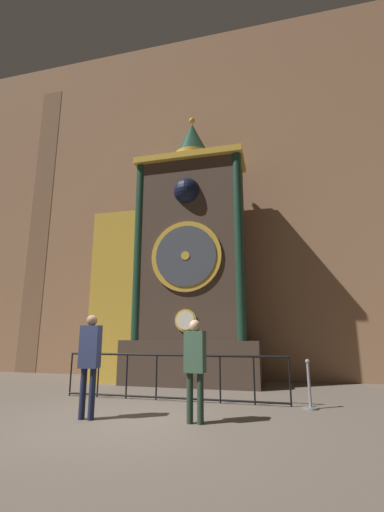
{
  "coord_description": "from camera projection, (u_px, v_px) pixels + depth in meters",
  "views": [
    {
      "loc": [
        2.65,
        -5.76,
        1.48
      ],
      "look_at": [
        0.11,
        4.37,
        3.8
      ],
      "focal_mm": 24.0,
      "sensor_mm": 36.0,
      "label": 1
    }
  ],
  "objects": [
    {
      "name": "railing_fence",
      "position": [
        172.0,
        374.0,
        7.61
      ],
      "size": [
        5.1,
        0.05,
        0.99
      ],
      "color": "black",
      "rests_on": "ground_plane"
    },
    {
      "name": "visitor_near",
      "position": [
        90.0,
        355.0,
        6.11
      ],
      "size": [
        0.36,
        0.25,
        1.78
      ],
      "rotation": [
        0.0,
        0.0,
        0.1
      ],
      "color": "#1B213A",
      "rests_on": "ground_plane"
    },
    {
      "name": "clock_tower",
      "position": [
        177.0,
        267.0,
        10.71
      ],
      "size": [
        5.14,
        1.84,
        8.66
      ],
      "color": "#423328",
      "rests_on": "ground_plane"
    },
    {
      "name": "visitor_far",
      "position": [
        195.0,
        360.0,
        5.83
      ],
      "size": [
        0.36,
        0.25,
        1.68
      ],
      "rotation": [
        0.0,
        0.0,
        -0.09
      ],
      "color": "#213427",
      "rests_on": "ground_plane"
    },
    {
      "name": "stanchion_post",
      "position": [
        310.0,
        393.0,
        6.76
      ],
      "size": [
        0.28,
        0.28,
        0.94
      ],
      "color": "gray",
      "rests_on": "ground_plane"
    },
    {
      "name": "cathedral_back_wall",
      "position": [
        196.0,
        191.0,
        12.7
      ],
      "size": [
        24.0,
        0.32,
        13.22
      ],
      "color": "#936B4C",
      "rests_on": "ground_plane"
    },
    {
      "name": "ground_plane",
      "position": [
        123.0,
        422.0,
        5.76
      ],
      "size": [
        28.0,
        28.0,
        0.0
      ],
      "primitive_type": "plane",
      "color": "brown"
    }
  ]
}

